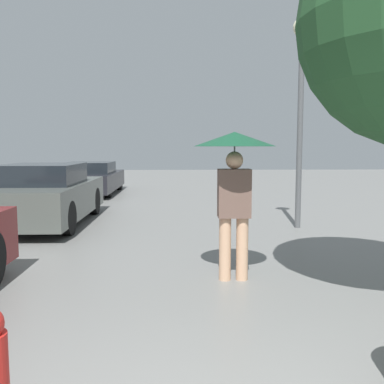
% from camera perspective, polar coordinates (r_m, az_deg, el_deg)
% --- Properties ---
extents(pedestrian, '(0.99, 0.99, 1.81)m').
position_cam_1_polar(pedestrian, '(5.17, 5.68, 3.62)').
color(pedestrian, tan).
rests_on(pedestrian, ground_plane).
extents(parked_car_middle, '(1.74, 4.15, 1.29)m').
position_cam_1_polar(parked_car_middle, '(9.63, -18.96, -0.41)').
color(parked_car_middle, '#4C514C').
rests_on(parked_car_middle, ground_plane).
extents(parked_car_farthest, '(1.81, 4.28, 1.12)m').
position_cam_1_polar(parked_car_farthest, '(15.54, -13.31, 1.77)').
color(parked_car_farthest, black).
rests_on(parked_car_farthest, ground_plane).
extents(street_lamp, '(0.37, 0.37, 4.15)m').
position_cam_1_polar(street_lamp, '(8.98, 14.36, 14.42)').
color(street_lamp, '#515456').
rests_on(street_lamp, ground_plane).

